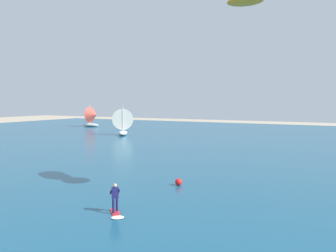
{
  "coord_description": "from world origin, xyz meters",
  "views": [
    {
      "loc": [
        8.89,
        -2.18,
        6.4
      ],
      "look_at": [
        -0.98,
        16.25,
        4.93
      ],
      "focal_mm": 39.47,
      "sensor_mm": 36.0,
      "label": 1
    }
  ],
  "objects": [
    {
      "name": "kitesurfer",
      "position": [
        -3.12,
        14.11,
        0.7
      ],
      "size": [
        1.76,
        1.81,
        1.67
      ],
      "color": "red",
      "rests_on": "ocean"
    },
    {
      "name": "marker_buoy",
      "position": [
        -3.1,
        21.86,
        0.36
      ],
      "size": [
        0.52,
        0.52,
        0.52
      ],
      "primitive_type": "sphere",
      "color": "red",
      "rests_on": "ocean"
    },
    {
      "name": "sailboat_anchored_offshore",
      "position": [
        -29.6,
        52.5,
        2.55
      ],
      "size": [
        4.33,
        4.8,
        5.34
      ],
      "color": "silver",
      "rests_on": "ocean"
    },
    {
      "name": "ocean",
      "position": [
        0.0,
        51.05,
        0.05
      ],
      "size": [
        160.0,
        90.0,
        0.1
      ],
      "primitive_type": "cube",
      "color": "navy",
      "rests_on": "ground"
    },
    {
      "name": "sailboat_heeled_over",
      "position": [
        -47.68,
        65.87,
        2.54
      ],
      "size": [
        4.49,
        3.78,
        5.33
      ],
      "color": "silver",
      "rests_on": "ocean"
    }
  ]
}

